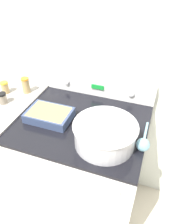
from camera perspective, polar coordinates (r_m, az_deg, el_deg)
kitchen_wall at (r=1.53m, az=4.10°, el=15.45°), size 8.00×0.05×2.50m
stove_range at (r=1.71m, az=-0.86°, el=-14.60°), size 0.80×0.73×0.94m
control_panel at (r=1.58m, az=3.11°, el=6.84°), size 0.80×0.07×0.15m
side_counter at (r=1.99m, az=-20.56°, el=-8.14°), size 0.62×0.70×0.96m
mixing_bowl at (r=1.18m, az=4.74°, el=-5.45°), size 0.35×0.35×0.13m
casserole_dish at (r=1.39m, az=-9.83°, el=-0.67°), size 0.28×0.19×0.06m
ladle at (r=1.21m, az=14.46°, el=-8.00°), size 0.07×0.26×0.07m
spice_jar_orange_cap at (r=1.65m, az=-15.69°, el=6.74°), size 0.05×0.05×0.12m
spice_jar_black_cap at (r=1.59m, az=-21.17°, el=3.38°), size 0.06×0.06×0.08m
spice_jar_yellow_cap at (r=1.70m, az=-20.63°, el=6.04°), size 0.05×0.05×0.09m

